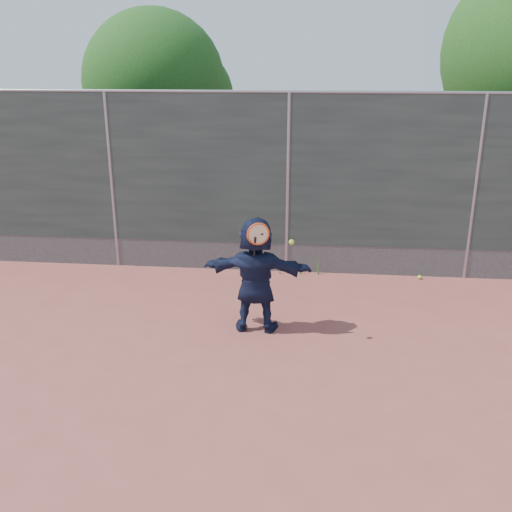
# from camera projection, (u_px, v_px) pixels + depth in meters

# --- Properties ---
(ground) EXTENTS (80.00, 80.00, 0.00)m
(ground) POSITION_uv_depth(u_px,v_px,m) (270.00, 376.00, 6.61)
(ground) COLOR #9E4C42
(ground) RESTS_ON ground
(player) EXTENTS (1.47, 0.51, 1.57)m
(player) POSITION_uv_depth(u_px,v_px,m) (256.00, 275.00, 7.52)
(player) COLOR #141B38
(player) RESTS_ON ground
(ball_ground) EXTENTS (0.07, 0.07, 0.07)m
(ball_ground) POSITION_uv_depth(u_px,v_px,m) (420.00, 277.00, 9.53)
(ball_ground) COLOR #AFD930
(ball_ground) RESTS_ON ground
(fence) EXTENTS (20.00, 0.06, 3.03)m
(fence) POSITION_uv_depth(u_px,v_px,m) (288.00, 181.00, 9.38)
(fence) COLOR #38423D
(fence) RESTS_ON ground
(swing_action) EXTENTS (0.60, 0.21, 0.51)m
(swing_action) POSITION_uv_depth(u_px,v_px,m) (261.00, 236.00, 7.12)
(swing_action) COLOR #EA4B16
(swing_action) RESTS_ON ground
(tree_left) EXTENTS (3.15, 3.00, 4.53)m
(tree_left) POSITION_uv_depth(u_px,v_px,m) (162.00, 86.00, 12.09)
(tree_left) COLOR #382314
(tree_left) RESTS_ON ground
(weed_clump) EXTENTS (0.68, 0.07, 0.30)m
(weed_clump) POSITION_uv_depth(u_px,v_px,m) (303.00, 267.00, 9.72)
(weed_clump) COLOR #387226
(weed_clump) RESTS_ON ground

